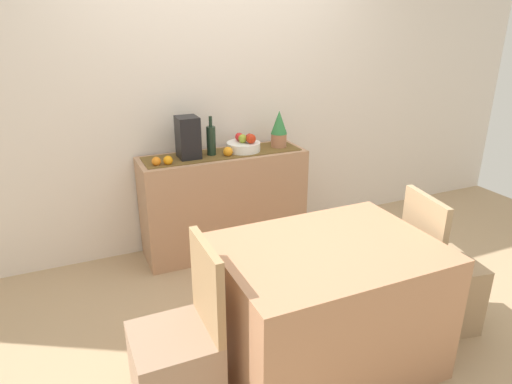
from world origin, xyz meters
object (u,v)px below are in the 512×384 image
potted_plant (279,129)px  chair_near_window (179,365)px  fruit_bowl (243,147)px  chair_by_corner (438,287)px  sideboard_console (224,202)px  dining_table (325,305)px  wine_bottle (211,140)px  coffee_maker (188,138)px

potted_plant → chair_near_window: potted_plant is taller
fruit_bowl → chair_near_window: fruit_bowl is taller
fruit_bowl → chair_by_corner: size_ratio=0.30×
sideboard_console → dining_table: (0.03, -1.52, -0.05)m
sideboard_console → fruit_bowl: size_ratio=4.91×
potted_plant → chair_by_corner: bearing=-76.1°
dining_table → wine_bottle: bearing=94.9°
fruit_bowl → potted_plant: bearing=0.0°
potted_plant → dining_table: size_ratio=0.27×
sideboard_console → chair_near_window: chair_near_window is taller
fruit_bowl → potted_plant: (0.32, 0.00, 0.12)m
coffee_maker → potted_plant: 0.78m
dining_table → potted_plant: bearing=73.0°
chair_near_window → chair_by_corner: same height
chair_near_window → dining_table: bearing=0.0°
fruit_bowl → wine_bottle: (-0.27, 0.00, 0.08)m
dining_table → chair_by_corner: (0.84, 0.00, -0.10)m
potted_plant → chair_near_window: size_ratio=0.34×
sideboard_console → chair_by_corner: bearing=-60.0°
coffee_maker → potted_plant: coffee_maker is taller
wine_bottle → chair_by_corner: 1.93m
fruit_bowl → coffee_maker: (-0.46, 0.00, 0.12)m
coffee_maker → chair_by_corner: (1.15, -1.51, -0.74)m
coffee_maker → dining_table: bearing=-78.3°
wine_bottle → coffee_maker: coffee_maker is taller
coffee_maker → fruit_bowl: bearing=0.0°
coffee_maker → chair_by_corner: size_ratio=0.36×
chair_near_window → coffee_maker: bearing=70.9°
potted_plant → dining_table: potted_plant is taller
potted_plant → dining_table: bearing=-107.0°
sideboard_console → fruit_bowl: 0.49m
coffee_maker → chair_near_window: (-0.52, -1.52, -0.74)m
wine_bottle → dining_table: bearing=-85.1°
chair_near_window → chair_by_corner: size_ratio=1.00×
wine_bottle → coffee_maker: (-0.18, 0.00, 0.04)m
potted_plant → chair_near_window: 2.13m
sideboard_console → coffee_maker: bearing=180.0°
fruit_bowl → dining_table: bearing=-95.4°
wine_bottle → dining_table: (0.13, -1.52, -0.59)m
sideboard_console → chair_near_window: size_ratio=1.49×
fruit_bowl → potted_plant: potted_plant is taller
fruit_bowl → chair_by_corner: bearing=-65.3°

